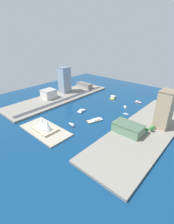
{
  "coord_description": "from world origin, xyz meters",
  "views": [
    {
      "loc": [
        -167.27,
        206.94,
        126.35
      ],
      "look_at": [
        2.61,
        17.57,
        3.31
      ],
      "focal_mm": 25.95,
      "sensor_mm": 36.0,
      "label": 1
    }
  ],
  "objects_px": {
    "carpark_squat_concrete": "(84,85)",
    "traffic_light_waterfront": "(67,98)",
    "ferry_yellow_fast": "(113,97)",
    "van_white": "(81,93)",
    "sailboat_small_white": "(126,114)",
    "patrol_launch_navy": "(72,125)",
    "catamaran_blue": "(81,111)",
    "tower_tall_glass": "(64,80)",
    "barge_flat_brown": "(95,120)",
    "terminal_long_green": "(128,128)",
    "apartment_midrise_tan": "(165,109)",
    "hotel_broad_white": "(49,94)",
    "opera_landmark": "(45,126)",
    "taxi_yellow_cab": "(66,99)",
    "tugboat_red": "(138,102)",
    "yacht_sleek_gray": "(125,107)",
    "suv_black": "(90,90)"
  },
  "relations": [
    {
      "from": "van_white",
      "to": "tower_tall_glass",
      "type": "bearing_deg",
      "value": 26.42
    },
    {
      "from": "opera_landmark",
      "to": "traffic_light_waterfront",
      "type": "bearing_deg",
      "value": -57.98
    },
    {
      "from": "tower_tall_glass",
      "to": "hotel_broad_white",
      "type": "bearing_deg",
      "value": 95.94
    },
    {
      "from": "ferry_yellow_fast",
      "to": "yacht_sleek_gray",
      "type": "xyz_separation_m",
      "value": [
        -44.73,
        25.3,
        -1.14
      ]
    },
    {
      "from": "patrol_launch_navy",
      "to": "hotel_broad_white",
      "type": "relative_size",
      "value": 0.55
    },
    {
      "from": "ferry_yellow_fast",
      "to": "apartment_midrise_tan",
      "type": "bearing_deg",
      "value": 155.54
    },
    {
      "from": "yacht_sleek_gray",
      "to": "taxi_yellow_cab",
      "type": "xyz_separation_m",
      "value": [
        108.02,
        52.07,
        2.8
      ]
    },
    {
      "from": "patrol_launch_navy",
      "to": "opera_landmark",
      "type": "distance_m",
      "value": 40.26
    },
    {
      "from": "apartment_midrise_tan",
      "to": "van_white",
      "type": "relative_size",
      "value": 11.04
    },
    {
      "from": "taxi_yellow_cab",
      "to": "traffic_light_waterfront",
      "type": "xyz_separation_m",
      "value": [
        -3.44,
        0.93,
        3.43
      ]
    },
    {
      "from": "carpark_squat_concrete",
      "to": "opera_landmark",
      "type": "distance_m",
      "value": 209.85
    },
    {
      "from": "carpark_squat_concrete",
      "to": "opera_landmark",
      "type": "xyz_separation_m",
      "value": [
        -95.28,
        186.97,
        -0.26
      ]
    },
    {
      "from": "tower_tall_glass",
      "to": "traffic_light_waterfront",
      "type": "distance_m",
      "value": 60.01
    },
    {
      "from": "catamaran_blue",
      "to": "terminal_long_green",
      "type": "distance_m",
      "value": 98.89
    },
    {
      "from": "ferry_yellow_fast",
      "to": "carpark_squat_concrete",
      "type": "height_order",
      "value": "carpark_squat_concrete"
    },
    {
      "from": "hotel_broad_white",
      "to": "tower_tall_glass",
      "type": "bearing_deg",
      "value": -84.06
    },
    {
      "from": "catamaran_blue",
      "to": "apartment_midrise_tan",
      "type": "bearing_deg",
      "value": -163.19
    },
    {
      "from": "ferry_yellow_fast",
      "to": "sailboat_small_white",
      "type": "relative_size",
      "value": 2.28
    },
    {
      "from": "hotel_broad_white",
      "to": "traffic_light_waterfront",
      "type": "height_order",
      "value": "hotel_broad_white"
    },
    {
      "from": "patrol_launch_navy",
      "to": "suv_black",
      "type": "height_order",
      "value": "suv_black"
    },
    {
      "from": "sailboat_small_white",
      "to": "yacht_sleek_gray",
      "type": "distance_m",
      "value": 28.04
    },
    {
      "from": "apartment_midrise_tan",
      "to": "traffic_light_waterfront",
      "type": "distance_m",
      "value": 184.16
    },
    {
      "from": "terminal_long_green",
      "to": "opera_landmark",
      "type": "relative_size",
      "value": 1.17
    },
    {
      "from": "carpark_squat_concrete",
      "to": "traffic_light_waterfront",
      "type": "distance_m",
      "value": 97.47
    },
    {
      "from": "catamaran_blue",
      "to": "tugboat_red",
      "type": "bearing_deg",
      "value": -117.21
    },
    {
      "from": "traffic_light_waterfront",
      "to": "terminal_long_green",
      "type": "bearing_deg",
      "value": 170.68
    },
    {
      "from": "patrol_launch_navy",
      "to": "taxi_yellow_cab",
      "type": "relative_size",
      "value": 2.93
    },
    {
      "from": "tugboat_red",
      "to": "sailboat_small_white",
      "type": "distance_m",
      "value": 65.03
    },
    {
      "from": "apartment_midrise_tan",
      "to": "ferry_yellow_fast",
      "type": "bearing_deg",
      "value": -24.46
    },
    {
      "from": "barge_flat_brown",
      "to": "terminal_long_green",
      "type": "height_order",
      "value": "terminal_long_green"
    },
    {
      "from": "catamaran_blue",
      "to": "hotel_broad_white",
      "type": "xyz_separation_m",
      "value": [
        93.49,
        1.61,
        10.92
      ]
    },
    {
      "from": "tower_tall_glass",
      "to": "taxi_yellow_cab",
      "type": "distance_m",
      "value": 58.55
    },
    {
      "from": "tugboat_red",
      "to": "suv_black",
      "type": "distance_m",
      "value": 119.81
    },
    {
      "from": "ferry_yellow_fast",
      "to": "patrol_launch_navy",
      "type": "xyz_separation_m",
      "value": [
        -17.69,
        138.79,
        -1.08
      ]
    },
    {
      "from": "sailboat_small_white",
      "to": "carpark_squat_concrete",
      "type": "xyz_separation_m",
      "value": [
        154.64,
        -61.65,
        7.9
      ]
    },
    {
      "from": "barge_flat_brown",
      "to": "suv_black",
      "type": "xyz_separation_m",
      "value": [
        103.29,
        -106.86,
        3.02
      ]
    },
    {
      "from": "yacht_sleek_gray",
      "to": "terminal_long_green",
      "type": "bearing_deg",
      "value": 121.7
    },
    {
      "from": "taxi_yellow_cab",
      "to": "carpark_squat_concrete",
      "type": "bearing_deg",
      "value": -70.56
    },
    {
      "from": "traffic_light_waterfront",
      "to": "opera_landmark",
      "type": "bearing_deg",
      "value": 122.02
    },
    {
      "from": "patrol_launch_navy",
      "to": "barge_flat_brown",
      "type": "relative_size",
      "value": 0.53
    },
    {
      "from": "sailboat_small_white",
      "to": "suv_black",
      "type": "xyz_separation_m",
      "value": [
        127.91,
        -52.75,
        3.45
      ]
    },
    {
      "from": "ferry_yellow_fast",
      "to": "taxi_yellow_cab",
      "type": "relative_size",
      "value": 4.42
    },
    {
      "from": "ferry_yellow_fast",
      "to": "van_white",
      "type": "height_order",
      "value": "ferry_yellow_fast"
    },
    {
      "from": "opera_landmark",
      "to": "apartment_midrise_tan",
      "type": "bearing_deg",
      "value": -135.47
    },
    {
      "from": "ferry_yellow_fast",
      "to": "barge_flat_brown",
      "type": "bearing_deg",
      "value": 108.72
    },
    {
      "from": "yacht_sleek_gray",
      "to": "traffic_light_waterfront",
      "type": "relative_size",
      "value": 1.76
    },
    {
      "from": "tower_tall_glass",
      "to": "opera_landmark",
      "type": "height_order",
      "value": "tower_tall_glass"
    },
    {
      "from": "patrol_launch_navy",
      "to": "catamaran_blue",
      "type": "relative_size",
      "value": 0.75
    },
    {
      "from": "apartment_midrise_tan",
      "to": "hotel_broad_white",
      "type": "bearing_deg",
      "value": 10.26
    },
    {
      "from": "tugboat_red",
      "to": "patrol_launch_navy",
      "type": "xyz_separation_m",
      "value": [
        33.18,
        154.16,
        0.34
      ]
    }
  ]
}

